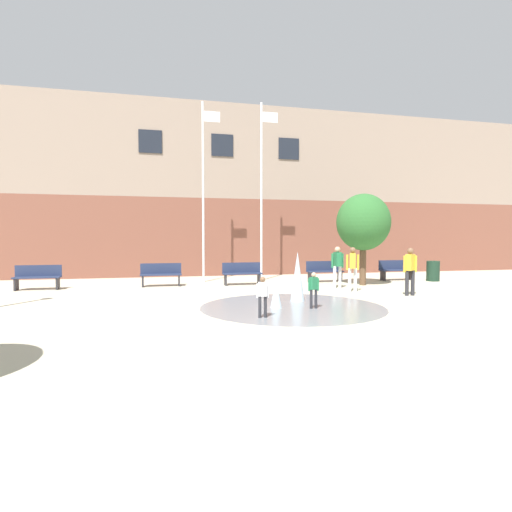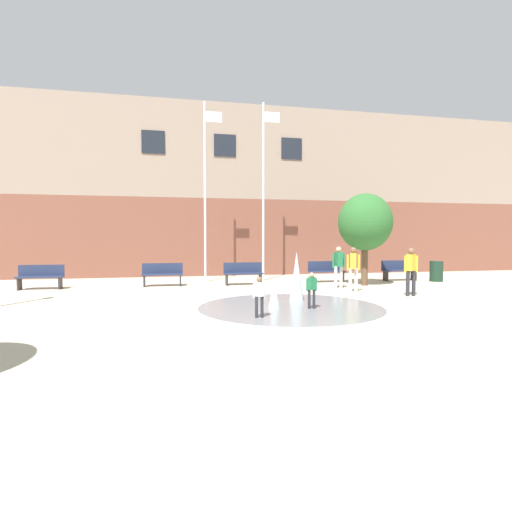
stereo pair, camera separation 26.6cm
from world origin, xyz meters
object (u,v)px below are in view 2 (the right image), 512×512
Objects in this scene: park_bench_center at (243,273)px; flagpole_right at (264,187)px; adult_in_red at (339,264)px; adult_watching at (411,268)px; park_bench_far_right at (399,270)px; teen_by_trashcan at (353,266)px; park_bench_far_left at (41,276)px; trash_can at (436,271)px; street_tree_near_building at (365,222)px; park_bench_under_right_flagpole at (326,271)px; child_with_pink_shirt at (259,294)px; child_running at (312,287)px; park_bench_under_left_flagpole at (163,274)px; flagpole_left at (206,187)px.

flagpole_right is at bearing 50.73° from park_bench_center.
adult_in_red is 1.00× the size of adult_watching.
park_bench_far_right is 1.01× the size of adult_in_red.
teen_by_trashcan is (3.44, -2.99, 0.45)m from park_bench_center.
trash_can is (16.29, -0.62, -0.03)m from park_bench_far_left.
street_tree_near_building is at bearing -6.18° from park_bench_far_left.
park_bench_center and park_bench_under_right_flagpole have the same top height.
child_running is (1.65, 0.90, 0.00)m from child_with_pink_shirt.
park_bench_under_right_flagpole is 3.45m from park_bench_far_right.
flagpole_right is at bearing -92.43° from adult_watching.
child_running is 6.45m from street_tree_near_building.
park_bench_under_right_flagpole is 1.01× the size of adult_in_red.
child_running is at bearing 42.78° from child_with_pink_shirt.
teen_by_trashcan is 1.77× the size of trash_can.
teen_by_trashcan is 1.94m from adult_watching.
adult_watching is 0.43× the size of street_tree_near_building.
flagpole_right is (-2.14, 3.38, 3.29)m from adult_in_red.
child_running is (4.06, -6.15, 0.10)m from park_bench_under_left_flagpole.
park_bench_far_right is at bearing -12.46° from flagpole_right.
park_bench_far_left is 1.62× the size of child_with_pink_shirt.
park_bench_far_left is 1.62× the size of child_running.
child_with_pink_shirt is (-4.56, -7.09, 0.10)m from park_bench_under_right_flagpole.
street_tree_near_building is at bearing -123.16° from adult_watching.
flagpole_left reaches higher than child_running.
adult_watching is 9.12m from flagpole_left.
park_bench_far_left is at bearing -167.77° from flagpole_left.
park_bench_far_right is 1.01× the size of teen_by_trashcan.
park_bench_under_left_flagpole is 1.62× the size of child_with_pink_shirt.
flagpole_right reaches higher than park_bench_far_left.
child_running is 0.13× the size of flagpole_left.
child_with_pink_shirt reaches higher than trash_can.
teen_by_trashcan is at bearing 22.52° from child_running.
child_with_pink_shirt reaches higher than park_bench_under_left_flagpole.
adult_watching is 0.20× the size of flagpole_right.
park_bench_under_right_flagpole is 4.93m from trash_can.
park_bench_center is at bearing -178.70° from park_bench_far_right.
adult_in_red is at bearing 32.06° from child_running.
park_bench_far_left is 11.42m from park_bench_under_right_flagpole.
teen_by_trashcan is 5.75m from trash_can.
teen_by_trashcan is at bearing -15.60° from park_bench_far_left.
flagpole_right reaches higher than park_bench_center.
street_tree_near_building is at bearing -65.73° from adult_in_red.
flagpole_left is 6.93m from street_tree_near_building.
teen_by_trashcan and adult_in_red have the same top height.
adult_watching reaches higher than trash_can.
adult_in_red is (-0.38, -2.16, 0.45)m from park_bench_under_right_flagpole.
flagpole_right is (-3.63, 5.81, 3.29)m from adult_watching.
trash_can is (9.43, 6.33, -0.13)m from child_with_pink_shirt.
street_tree_near_building is at bearing -10.27° from park_bench_under_left_flagpole.
park_bench_far_right is 7.17m from flagpole_right.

